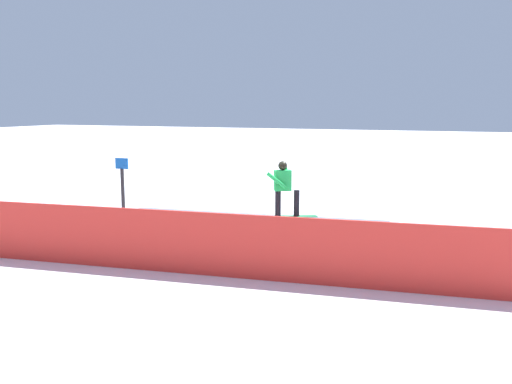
{
  "coord_description": "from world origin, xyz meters",
  "views": [
    {
      "loc": [
        -5.06,
        12.45,
        3.23
      ],
      "look_at": [
        -0.4,
        0.95,
        1.26
      ],
      "focal_mm": 38.55,
      "sensor_mm": 36.0,
      "label": 1
    }
  ],
  "objects": [
    {
      "name": "ground_plane",
      "position": [
        0.0,
        0.0,
        0.0
      ],
      "size": [
        120.0,
        120.0,
        0.0
      ],
      "primitive_type": "plane",
      "color": "white"
    },
    {
      "name": "grind_box",
      "position": [
        0.0,
        0.0,
        0.23
      ],
      "size": [
        6.54,
        1.24,
        0.51
      ],
      "color": "black",
      "rests_on": "ground_plane"
    },
    {
      "name": "snowboarder",
      "position": [
        -0.73,
        -0.05,
        1.26
      ],
      "size": [
        1.42,
        0.97,
        1.38
      ],
      "color": "#318E58",
      "rests_on": "grind_box"
    },
    {
      "name": "safety_fence",
      "position": [
        0.0,
        3.42,
        0.61
      ],
      "size": [
        12.62,
        1.58,
        1.23
      ],
      "primitive_type": "cube",
      "rotation": [
        0.0,
        0.0,
        0.12
      ],
      "color": "red",
      "rests_on": "ground_plane"
    },
    {
      "name": "trail_marker",
      "position": [
        4.02,
        -0.11,
        0.96
      ],
      "size": [
        0.4,
        0.1,
        1.79
      ],
      "color": "#262628",
      "rests_on": "ground_plane"
    }
  ]
}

